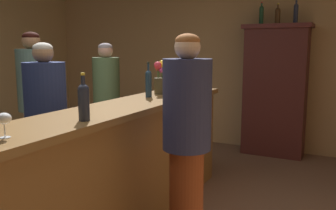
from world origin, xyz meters
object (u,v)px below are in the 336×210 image
Objects in this scene: wine_glass_front at (173,83)px; wine_glass_mid at (166,81)px; patron_near_entrance at (107,97)px; bar_counter at (120,168)px; flower_arrangement at (161,79)px; cheese_plate at (172,91)px; patron_in_grey at (47,125)px; display_bottle_left at (261,14)px; display_bottle_midleft at (278,15)px; wine_glass_rear at (180,85)px; wine_bottle_pinot at (186,81)px; wine_bottle_chardonnay at (149,82)px; bartender at (187,139)px; wine_glass_spare at (4,119)px; patron_redhead at (35,103)px; wine_bottle_rose at (84,100)px; display_bottle_center at (296,12)px.

wine_glass_front reaches higher than wine_glass_mid.
bar_counter is at bearing 12.88° from patron_near_entrance.
flower_arrangement reaches higher than cheese_plate.
display_bottle_left is at bearing 50.71° from patron_in_grey.
display_bottle_midleft is 0.18× the size of patron_in_grey.
display_bottle_midleft is (0.22, 0.00, -0.02)m from display_bottle_left.
flower_arrangement is 0.22× the size of patron_in_grey.
display_bottle_left is at bearing 82.85° from wine_glass_rear.
wine_bottle_chardonnay is at bearing -116.82° from wine_bottle_pinot.
cheese_plate is at bearing -106.16° from display_bottle_left.
cheese_plate is (-0.21, 0.09, -0.13)m from wine_bottle_pinot.
patron_in_grey reaches higher than wine_glass_front.
patron_near_entrance is 0.98× the size of bartender.
wine_glass_rear is 0.10× the size of patron_in_grey.
bar_counter is at bearing -9.51° from patron_in_grey.
display_bottle_left is (0.52, 1.98, 0.78)m from flower_arrangement.
display_bottle_midleft reaches higher than bartender.
wine_glass_mid is at bearing 96.34° from wine_glass_spare.
wine_glass_spare is at bearing -89.64° from wine_glass_front.
wine_bottle_rose is at bearing -3.86° from patron_redhead.
patron_near_entrance is at bearing 150.61° from flower_arrangement.
wine_glass_mid is 0.42× the size of display_bottle_center.
cheese_plate is (-0.25, 0.31, -0.11)m from wine_glass_rear.
display_bottle_left is (0.31, 1.85, 0.79)m from wine_bottle_pinot.
bartender is (0.47, -0.87, -0.28)m from wine_glass_rear.
display_bottle_midleft is 0.24m from display_bottle_center.
wine_bottle_rose is at bearing -102.62° from display_bottle_center.
patron_redhead is 1.04× the size of bartender.
patron_redhead is 2.11m from bartender.
wine_bottle_chardonnay is at bearing 99.93° from wine_bottle_rose.
wine_glass_front is (-0.08, 1.44, -0.02)m from wine_bottle_rose.
bartender is at bearing -64.86° from wine_bottle_pinot.
patron_redhead is 1.08× the size of patron_in_grey.
wine_bottle_chardonnay is at bearing -102.73° from display_bottle_left.
wine_glass_front is 0.10× the size of patron_near_entrance.
wine_bottle_pinot is 1.57m from patron_near_entrance.
wine_bottle_pinot is at bearing 58.38° from wine_glass_front.
wine_bottle_pinot is 0.19× the size of patron_redhead.
cheese_plate is at bearing -40.11° from wine_glass_mid.
display_bottle_left is 1.11× the size of display_bottle_midleft.
wine_bottle_rose is 0.55m from wine_glass_spare.
wine_bottle_chardonnay is 1.59m from patron_near_entrance.
patron_in_grey is (-0.89, -0.86, -0.32)m from wine_glass_rear.
wine_glass_spare is (-0.07, -2.11, -0.04)m from wine_bottle_pinot.
display_bottle_left reaches higher than wine_glass_mid.
patron_in_grey is (-1.61, -2.93, -1.14)m from display_bottle_center.
patron_near_entrance is (-1.43, 0.56, -0.32)m from wine_bottle_pinot.
wine_bottle_pinot is 0.26m from cheese_plate.
flower_arrangement is at bearing -116.33° from display_bottle_center.
patron_near_entrance reaches higher than wine_glass_rear.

